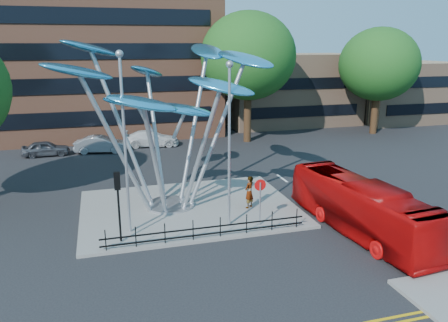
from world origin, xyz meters
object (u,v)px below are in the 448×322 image
object	(u,v)px
parked_car_mid	(101,144)
street_lamp_right	(229,131)
tree_right	(248,56)
no_entry_sign_island	(260,194)
tree_far	(379,64)
pedestrian	(249,192)
traffic_light_island	(118,192)
parked_car_right	(151,138)
red_bus	(361,207)
parked_car_left	(46,148)
leaf_sculpture	(165,88)
street_lamp_left	(124,129)

from	to	relation	value
parked_car_mid	street_lamp_right	bearing A→B (deg)	-151.75
tree_right	no_entry_sign_island	distance (m)	21.31
parked_car_mid	tree_far	bearing A→B (deg)	-78.80
tree_right	pedestrian	world-z (taller)	tree_right
traffic_light_island	parked_car_right	distance (m)	20.47
tree_right	parked_car_mid	bearing A→B (deg)	-176.89
parked_car_mid	tree_right	bearing A→B (deg)	-77.22
red_bus	parked_car_mid	bearing A→B (deg)	115.55
no_entry_sign_island	parked_car_right	xyz separation A→B (m)	(-3.14, 20.00, -1.09)
tree_far	street_lamp_right	world-z (taller)	tree_far
traffic_light_island	parked_car_left	bearing A→B (deg)	105.24
tree_right	leaf_sculpture	xyz separation A→B (m)	(-10.07, -15.32, -1.16)
tree_right	parked_car_right	world-z (taller)	tree_right
traffic_light_island	pedestrian	xyz separation A→B (m)	(7.27, 2.46, -1.54)
no_entry_sign_island	red_bus	bearing A→B (deg)	-23.26
tree_right	tree_far	size ratio (longest dim) A/B	1.12
leaf_sculpture	parked_car_mid	world-z (taller)	leaf_sculpture
parked_car_right	tree_far	bearing A→B (deg)	-84.14
street_lamp_right	parked_car_left	distance (m)	21.68
parked_car_mid	parked_car_right	bearing A→B (deg)	-64.76
street_lamp_left	tree_right	bearing A→B (deg)	55.95
street_lamp_left	traffic_light_island	distance (m)	2.96
tree_far	street_lamp_right	bearing A→B (deg)	-138.53
parked_car_left	street_lamp_left	bearing A→B (deg)	-164.34
parked_car_mid	parked_car_left	bearing A→B (deg)	98.37
tree_far	parked_car_right	bearing A→B (deg)	178.73
no_entry_sign_island	leaf_sculpture	bearing A→B (deg)	134.33
tree_right	parked_car_mid	world-z (taller)	tree_right
no_entry_sign_island	parked_car_left	world-z (taller)	no_entry_sign_island
parked_car_left	parked_car_right	xyz separation A→B (m)	(9.00, 1.15, 0.08)
parked_car_left	no_entry_sign_island	bearing A→B (deg)	-149.07
tree_right	parked_car_mid	distance (m)	15.49
tree_far	no_entry_sign_island	xyz separation A→B (m)	(-20.00, -19.48, -5.29)
pedestrian	parked_car_right	world-z (taller)	pedestrian
street_lamp_left	traffic_light_island	world-z (taller)	street_lamp_left
street_lamp_right	traffic_light_island	distance (m)	6.05
street_lamp_left	leaf_sculpture	bearing A→B (deg)	52.60
leaf_sculpture	no_entry_sign_island	bearing A→B (deg)	-45.67
no_entry_sign_island	pedestrian	size ratio (longest dim) A/B	1.32
pedestrian	parked_car_right	distance (m)	17.88
tree_right	leaf_sculpture	distance (m)	18.37
leaf_sculpture	parked_car_left	size ratio (longest dim) A/B	3.36
street_lamp_right	pedestrian	bearing A→B (deg)	47.90
red_bus	leaf_sculpture	bearing A→B (deg)	139.66
red_bus	parked_car_left	size ratio (longest dim) A/B	2.56
traffic_light_island	red_bus	xyz separation A→B (m)	(11.60, -1.96, -1.26)
leaf_sculpture	pedestrian	xyz separation A→B (m)	(4.34, -1.72, -5.79)
traffic_light_island	no_entry_sign_island	bearing A→B (deg)	0.13
red_bus	parked_car_mid	distance (m)	24.07
tree_far	traffic_light_island	distance (m)	33.61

